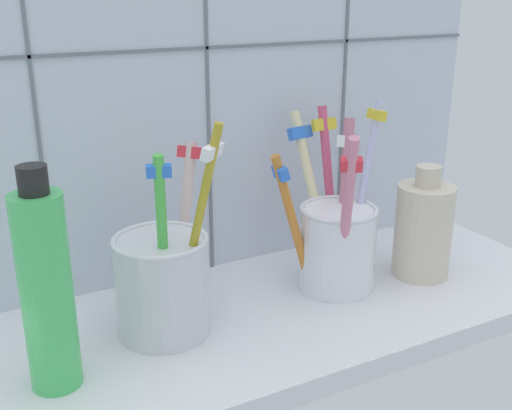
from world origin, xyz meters
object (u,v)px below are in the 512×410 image
object	(u,v)px
ceramic_vase	(423,229)
soap_bottle	(46,290)
toothbrush_cup_left	(164,280)
toothbrush_cup_right	(336,238)

from	to	relation	value
ceramic_vase	soap_bottle	xyz separation A→B (cm)	(-36.86, -1.64, 2.84)
toothbrush_cup_left	toothbrush_cup_right	size ratio (longest dim) A/B	1.03
toothbrush_cup_right	soap_bottle	bearing A→B (deg)	-172.67
toothbrush_cup_left	ceramic_vase	size ratio (longest dim) A/B	1.62
toothbrush_cup_right	soap_bottle	xyz separation A→B (cm)	(-27.56, -3.55, 2.76)
ceramic_vase	toothbrush_cup_right	bearing A→B (deg)	168.42
ceramic_vase	soap_bottle	size ratio (longest dim) A/B	0.68
soap_bottle	toothbrush_cup_right	bearing A→B (deg)	7.33
ceramic_vase	soap_bottle	bearing A→B (deg)	-177.45
toothbrush_cup_right	ceramic_vase	xyz separation A→B (cm)	(9.30, -1.91, -0.08)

